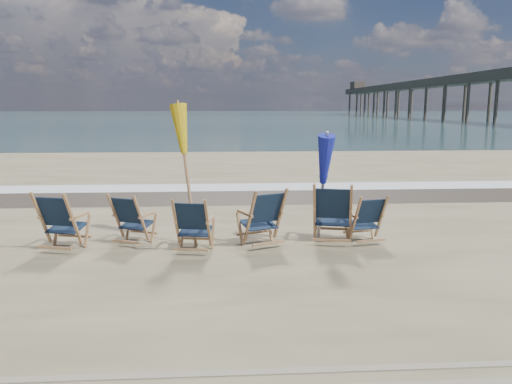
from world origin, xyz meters
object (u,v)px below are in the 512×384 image
beach_chair_3 (281,216)px  umbrella_blue (323,162)px  beach_chair_0 (73,222)px  beach_chair_2 (208,226)px  fishing_pier (461,92)px  beach_chair_4 (351,214)px  umbrella_yellow (187,135)px  beach_chair_1 (141,220)px  beach_chair_5 (381,219)px

beach_chair_3 → umbrella_blue: 1.18m
beach_chair_0 → beach_chair_3: bearing=-161.3°
beach_chair_0 → umbrella_blue: bearing=-160.2°
beach_chair_0 → beach_chair_2: (2.19, -0.21, -0.04)m
beach_chair_0 → fishing_pier: bearing=-104.8°
beach_chair_4 → umbrella_yellow: size_ratio=0.45×
beach_chair_1 → umbrella_yellow: umbrella_yellow is taller
beach_chair_5 → fishing_pier: size_ratio=0.01×
beach_chair_3 → beach_chair_4: beach_chair_4 is taller
umbrella_yellow → umbrella_blue: (2.32, -0.12, -0.45)m
beach_chair_3 → beach_chair_5: 1.78m
beach_chair_0 → beach_chair_5: size_ratio=1.16×
beach_chair_4 → umbrella_yellow: (-2.78, 0.33, 1.34)m
beach_chair_1 → beach_chair_2: size_ratio=0.98×
umbrella_blue → beach_chair_5: bearing=-5.6°
beach_chair_4 → umbrella_blue: umbrella_blue is taller
beach_chair_3 → umbrella_blue: umbrella_blue is taller
beach_chair_4 → fishing_pier: size_ratio=0.01×
beach_chair_0 → umbrella_yellow: size_ratio=0.42×
beach_chair_0 → fishing_pier: fishing_pier is taller
beach_chair_4 → beach_chair_5: size_ratio=1.24×
beach_chair_0 → beach_chair_3: size_ratio=0.99×
beach_chair_4 → umbrella_yellow: bearing=7.0°
beach_chair_2 → umbrella_blue: bearing=-153.5°
beach_chair_2 → beach_chair_0: bearing=4.8°
beach_chair_3 → umbrella_blue: size_ratio=0.53×
beach_chair_3 → umbrella_yellow: 2.11m
beach_chair_2 → beach_chair_5: size_ratio=1.06×
beach_chair_2 → beach_chair_4: beach_chair_4 is taller
beach_chair_3 → beach_chair_5: beach_chair_3 is taller
beach_chair_1 → beach_chair_4: size_ratio=0.84×
umbrella_blue → umbrella_yellow: bearing=177.1°
beach_chair_0 → beach_chair_3: (3.42, 0.23, 0.00)m
beach_chair_0 → beach_chair_1: 1.09m
umbrella_yellow → beach_chair_1: bearing=-166.7°
beach_chair_0 → beach_chair_1: bearing=-149.4°
beach_chair_0 → beach_chair_5: 5.20m
beach_chair_5 → umbrella_blue: 1.44m
beach_chair_2 → umbrella_blue: (1.96, 0.57, 0.96)m
beach_chair_1 → fishing_pier: bearing=-94.5°
beach_chair_1 → beach_chair_4: bearing=-157.8°
fishing_pier → beach_chair_0: bearing=-119.6°
beach_chair_4 → fishing_pier: (36.40, 72.13, 4.10)m
beach_chair_5 → umbrella_blue: size_ratio=0.46×
beach_chair_4 → beach_chair_1: bearing=11.5°
beach_chair_1 → beach_chair_2: 1.25m
beach_chair_5 → beach_chair_1: bearing=-12.4°
beach_chair_1 → fishing_pier: size_ratio=0.01×
beach_chair_4 → umbrella_blue: 1.02m
beach_chair_1 → umbrella_blue: size_ratio=0.48×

